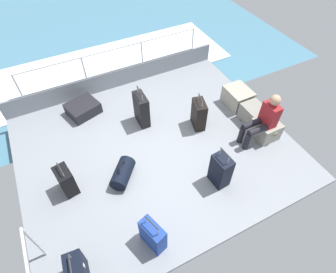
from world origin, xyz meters
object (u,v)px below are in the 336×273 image
at_px(cargo_crate_0, 238,97).
at_px(suitcase_5, 66,181).
at_px(cargo_crate_1, 253,114).
at_px(duffel_bag, 123,173).
at_px(suitcase_1, 141,110).
at_px(cargo_crate_2, 266,129).
at_px(suitcase_4, 83,108).
at_px(suitcase_0, 199,114).
at_px(passenger_seated, 264,119).
at_px(suitcase_6, 77,273).
at_px(suitcase_2, 153,235).
at_px(suitcase_3, 221,170).

relative_size(cargo_crate_0, suitcase_5, 0.96).
xyz_separation_m(cargo_crate_1, duffel_bag, (0.12, -3.01, -0.04)).
height_order(suitcase_5, duffel_bag, suitcase_5).
distance_m(suitcase_1, duffel_bag, 1.47).
relative_size(cargo_crate_1, cargo_crate_2, 1.05).
bearing_deg(cargo_crate_1, suitcase_4, -120.79).
distance_m(suitcase_0, suitcase_5, 2.84).
distance_m(passenger_seated, suitcase_6, 4.04).
bearing_deg(suitcase_6, duffel_bag, 139.10).
xyz_separation_m(cargo_crate_2, suitcase_2, (0.97, -2.96, 0.08)).
relative_size(cargo_crate_0, suitcase_1, 0.73).
bearing_deg(suitcase_3, suitcase_4, -149.59).
distance_m(suitcase_3, suitcase_5, 2.64).
relative_size(cargo_crate_2, suitcase_1, 0.59).
xyz_separation_m(passenger_seated, suitcase_5, (-0.54, -3.70, -0.29)).
bearing_deg(suitcase_3, passenger_seated, 111.25).
bearing_deg(suitcase_3, cargo_crate_0, 135.26).
bearing_deg(suitcase_5, suitcase_6, -7.68).
relative_size(suitcase_2, suitcase_5, 1.07).
height_order(suitcase_1, suitcase_6, suitcase_1).
bearing_deg(suitcase_3, suitcase_0, 164.02).
relative_size(suitcase_0, suitcase_4, 1.00).
xyz_separation_m(suitcase_4, suitcase_5, (1.81, -0.75, 0.15)).
xyz_separation_m(cargo_crate_0, suitcase_5, (0.50, -3.95, 0.07)).
relative_size(cargo_crate_1, passenger_seated, 0.50).
bearing_deg(suitcase_3, suitcase_2, -72.62).
relative_size(cargo_crate_0, suitcase_3, 0.75).
relative_size(suitcase_1, suitcase_2, 1.24).
bearing_deg(cargo_crate_1, cargo_crate_0, 177.96).
height_order(suitcase_3, duffel_bag, suitcase_3).
distance_m(suitcase_0, suitcase_4, 2.55).
relative_size(suitcase_2, suitcase_4, 0.92).
bearing_deg(suitcase_5, duffel_bag, 77.43).
distance_m(cargo_crate_2, passenger_seated, 0.42).
bearing_deg(cargo_crate_0, cargo_crate_1, -2.04).
height_order(suitcase_5, suitcase_6, suitcase_5).
xyz_separation_m(passenger_seated, suitcase_3, (0.50, -1.28, -0.24)).
relative_size(cargo_crate_2, suitcase_6, 0.81).
bearing_deg(cargo_crate_2, suitcase_6, -76.68).
relative_size(suitcase_5, suitcase_6, 1.04).
bearing_deg(suitcase_2, passenger_seated, 109.18).
bearing_deg(cargo_crate_0, suitcase_1, -101.90).
relative_size(suitcase_1, suitcase_4, 1.14).
bearing_deg(suitcase_2, cargo_crate_1, 115.33).
xyz_separation_m(passenger_seated, suitcase_0, (-0.87, -0.89, -0.25)).
height_order(suitcase_3, suitcase_5, suitcase_3).
relative_size(suitcase_6, duffel_bag, 1.03).
height_order(suitcase_2, duffel_bag, suitcase_2).
distance_m(suitcase_3, duffel_bag, 1.72).
distance_m(cargo_crate_1, passenger_seated, 0.64).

